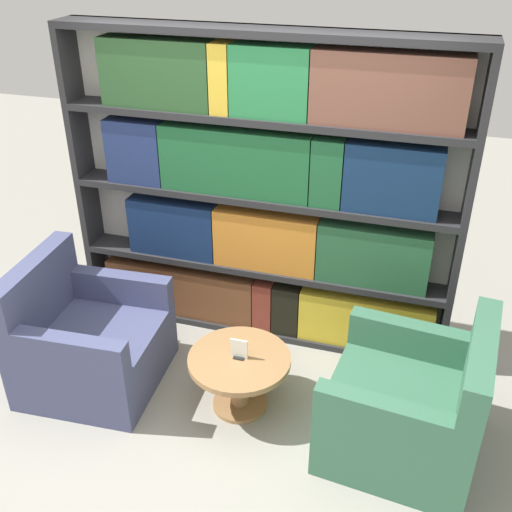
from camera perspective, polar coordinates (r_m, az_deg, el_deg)
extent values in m
plane|color=gray|center=(4.10, -4.95, -16.66)|extent=(14.00, 14.00, 0.00)
cube|color=silver|center=(4.51, 0.79, 6.27)|extent=(2.91, 0.05, 2.35)
cube|color=#262628|center=(4.97, -15.84, 7.40)|extent=(0.05, 0.30, 2.35)
cube|color=#262628|center=(4.25, 19.18, 3.05)|extent=(0.05, 0.30, 2.35)
cube|color=#262628|center=(4.97, 0.29, -6.52)|extent=(2.81, 0.30, 0.05)
cube|color=#262628|center=(4.66, 0.31, -0.94)|extent=(2.81, 0.30, 0.05)
cube|color=#262628|center=(4.40, 0.33, 5.65)|extent=(2.81, 0.30, 0.05)
cube|color=#262628|center=(4.19, 0.35, 13.00)|extent=(2.81, 0.30, 0.05)
cube|color=#262628|center=(4.07, 0.38, 20.60)|extent=(2.81, 0.30, 0.05)
cube|color=brown|center=(5.02, -7.08, -3.16)|extent=(1.27, 0.20, 0.42)
cube|color=maroon|center=(4.81, 0.81, -4.53)|extent=(0.15, 0.20, 0.42)
cube|color=black|center=(4.77, 3.00, -4.90)|extent=(0.21, 0.20, 0.42)
cube|color=gold|center=(4.69, 10.37, -6.07)|extent=(1.01, 0.20, 0.42)
cube|color=#13274F|center=(4.74, -7.81, 2.77)|extent=(0.70, 0.20, 0.45)
cube|color=orange|center=(4.51, 0.99, 1.53)|extent=(0.79, 0.20, 0.45)
cube|color=#265936|center=(4.38, 11.11, 0.06)|extent=(0.80, 0.20, 0.45)
cube|color=navy|center=(4.62, -11.28, 9.82)|extent=(0.43, 0.20, 0.48)
cube|color=#1D5B31|center=(4.32, -1.95, 8.99)|extent=(1.11, 0.20, 0.48)
cube|color=#1D5731|center=(4.17, 6.90, 7.99)|extent=(0.22, 0.20, 0.48)
cube|color=#132B4D|center=(4.12, 12.89, 7.20)|extent=(0.64, 0.20, 0.48)
cube|color=#274D27|center=(4.36, -9.39, 16.80)|extent=(0.80, 0.20, 0.47)
cube|color=gold|center=(4.18, -3.22, 16.57)|extent=(0.13, 0.20, 0.47)
cube|color=#277942|center=(4.08, 1.47, 16.28)|extent=(0.53, 0.20, 0.47)
cube|color=brown|center=(3.95, 12.54, 15.17)|extent=(0.97, 0.20, 0.47)
cube|color=#42476B|center=(4.50, -14.99, -9.05)|extent=(0.95, 0.96, 0.44)
cube|color=#42476B|center=(4.41, -20.15, -3.32)|extent=(0.20, 0.91, 0.50)
cube|color=#42476B|center=(4.01, -17.21, -8.77)|extent=(0.76, 0.17, 0.23)
cube|color=#42476B|center=(4.56, -12.58, -2.95)|extent=(0.76, 0.17, 0.23)
cube|color=#336047|center=(3.99, 13.57, -14.78)|extent=(0.98, 0.99, 0.44)
cube|color=#336047|center=(3.68, 20.31, -10.67)|extent=(0.23, 0.91, 0.50)
cube|color=#336047|center=(4.08, 14.20, -7.52)|extent=(0.77, 0.20, 0.23)
cube|color=#336047|center=(3.48, 11.82, -14.82)|extent=(0.77, 0.20, 0.23)
cylinder|color=olive|center=(4.16, -1.56, -12.08)|extent=(0.12, 0.12, 0.38)
cylinder|color=olive|center=(4.28, -1.53, -13.83)|extent=(0.38, 0.38, 0.03)
cylinder|color=olive|center=(4.03, -1.60, -9.84)|extent=(0.69, 0.69, 0.04)
cube|color=black|center=(4.01, -1.61, -9.57)|extent=(0.07, 0.06, 0.01)
cube|color=silver|center=(3.97, -1.62, -8.82)|extent=(0.12, 0.01, 0.14)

